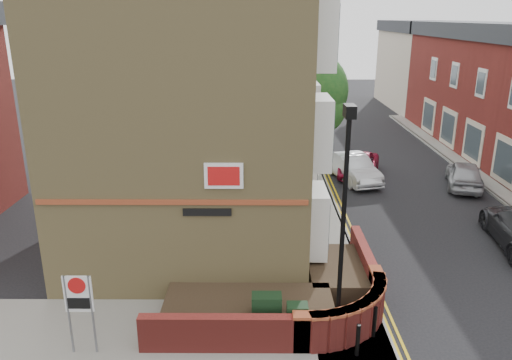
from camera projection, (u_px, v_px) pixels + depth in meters
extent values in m
cube|color=gray|center=(151.00, 331.00, 13.86)|extent=(13.00, 3.00, 0.12)
cube|color=gray|center=(304.00, 174.00, 27.60)|extent=(2.00, 32.00, 0.12)
cube|color=gray|center=(322.00, 174.00, 27.60)|extent=(0.15, 32.00, 0.12)
cube|color=gray|center=(491.00, 193.00, 24.70)|extent=(0.15, 40.00, 0.12)
cube|color=gold|center=(327.00, 175.00, 27.61)|extent=(0.28, 32.00, 0.01)
cube|color=#9D8853|center=(191.00, 95.00, 18.29)|extent=(8.00, 10.00, 11.00)
cube|color=brown|center=(172.00, 202.00, 14.23)|extent=(7.80, 0.06, 0.15)
cube|color=white|center=(224.00, 176.00, 13.96)|extent=(1.10, 0.05, 0.75)
cube|color=black|center=(207.00, 212.00, 14.31)|extent=(1.40, 0.04, 0.22)
cylinder|color=black|center=(342.00, 235.00, 12.59)|extent=(0.12, 0.12, 6.00)
cylinder|color=black|center=(337.00, 323.00, 13.40)|extent=(0.20, 0.20, 0.80)
cube|color=black|center=(350.00, 111.00, 11.60)|extent=(0.25, 0.50, 0.30)
cube|color=black|center=(267.00, 315.00, 13.44)|extent=(0.80, 0.45, 1.20)
cube|color=black|center=(297.00, 323.00, 13.17)|extent=(0.55, 0.40, 1.10)
cylinder|color=black|center=(358.00, 340.00, 12.62)|extent=(0.11, 0.11, 0.90)
cylinder|color=black|center=(374.00, 322.00, 13.38)|extent=(0.11, 0.11, 0.90)
cylinder|color=slate|center=(69.00, 315.00, 12.56)|extent=(0.06, 0.06, 2.20)
cylinder|color=slate|center=(93.00, 315.00, 12.55)|extent=(0.06, 0.06, 2.20)
cube|color=white|center=(78.00, 294.00, 12.37)|extent=(0.72, 0.04, 1.00)
cylinder|color=red|center=(77.00, 286.00, 12.26)|extent=(0.44, 0.02, 0.44)
cube|color=beige|center=(417.00, 70.00, 47.36)|extent=(5.00, 12.00, 7.00)
cube|color=#2C2F34|center=(421.00, 26.00, 46.11)|extent=(5.40, 12.40, 1.00)
cylinder|color=#382B1E|center=(309.00, 142.00, 24.97)|extent=(0.24, 0.24, 4.55)
sphere|color=#194D1B|center=(311.00, 89.00, 24.16)|extent=(3.64, 3.64, 3.64)
sphere|color=#194D1B|center=(319.00, 108.00, 24.14)|extent=(2.60, 2.60, 2.60)
sphere|color=#194D1B|center=(304.00, 98.00, 24.68)|extent=(2.86, 2.86, 2.86)
cylinder|color=#382B1E|center=(297.00, 109.00, 32.49)|extent=(0.24, 0.24, 5.04)
sphere|color=#194D1B|center=(299.00, 63.00, 31.59)|extent=(4.03, 4.03, 4.03)
sphere|color=#194D1B|center=(305.00, 79.00, 31.60)|extent=(2.88, 2.88, 2.88)
sphere|color=#194D1B|center=(293.00, 71.00, 32.13)|extent=(3.17, 3.17, 3.17)
cylinder|color=#382B1E|center=(290.00, 93.00, 40.14)|extent=(0.24, 0.24, 4.76)
sphere|color=#194D1B|center=(291.00, 58.00, 39.29)|extent=(3.81, 3.81, 3.81)
sphere|color=#194D1B|center=(296.00, 70.00, 39.28)|extent=(2.72, 2.72, 2.72)
sphere|color=#194D1B|center=(287.00, 64.00, 39.82)|extent=(2.99, 2.99, 2.99)
cylinder|color=black|center=(300.00, 114.00, 35.63)|extent=(0.10, 0.10, 3.20)
imported|color=black|center=(300.00, 84.00, 34.97)|extent=(0.20, 0.16, 1.00)
imported|color=silver|center=(353.00, 168.00, 26.45)|extent=(2.58, 4.58, 1.43)
imported|color=maroon|center=(359.00, 165.00, 27.42)|extent=(3.07, 4.66, 1.19)
imported|color=#9EA1A5|center=(465.00, 174.00, 25.46)|extent=(2.73, 4.36, 1.38)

